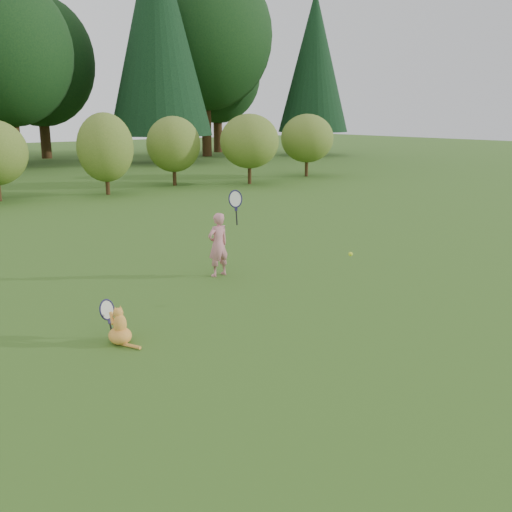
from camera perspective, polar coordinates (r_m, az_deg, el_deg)
ground at (r=7.61m, az=2.47°, el=-6.52°), size 100.00×100.00×0.00m
shrub_row at (r=19.06m, az=-23.64°, el=9.11°), size 28.00×3.00×2.80m
child at (r=9.55m, az=-3.76°, el=1.29°), size 0.61×0.35×1.62m
cat at (r=7.03m, az=-13.55°, el=-6.65°), size 0.32×0.62×0.62m
tennis_ball at (r=8.22m, az=9.44°, el=0.19°), size 0.06×0.06×0.06m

